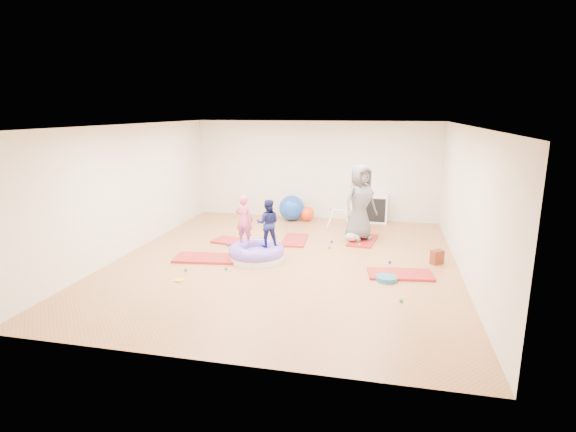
# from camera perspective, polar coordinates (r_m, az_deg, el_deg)

# --- Properties ---
(room) EXTENTS (7.01, 8.01, 2.81)m
(room) POSITION_cam_1_polar(r_m,az_deg,el_deg) (9.14, -0.40, 2.63)
(room) COLOR #9F7B4D
(room) RESTS_ON ground
(gym_mat_front_left) EXTENTS (1.36, 0.80, 0.05)m
(gym_mat_front_left) POSITION_cam_1_polar(r_m,az_deg,el_deg) (9.73, -10.44, -5.28)
(gym_mat_front_left) COLOR #9D351F
(gym_mat_front_left) RESTS_ON ground
(gym_mat_mid_left) EXTENTS (1.26, 0.80, 0.05)m
(gym_mat_mid_left) POSITION_cam_1_polar(r_m,az_deg,el_deg) (10.82, -6.43, -3.26)
(gym_mat_mid_left) COLOR #9D351F
(gym_mat_mid_left) RESTS_ON ground
(gym_mat_center_back) EXTENTS (0.63, 1.13, 0.05)m
(gym_mat_center_back) POSITION_cam_1_polar(r_m,az_deg,el_deg) (10.89, 0.83, -3.07)
(gym_mat_center_back) COLOR #9D351F
(gym_mat_center_back) RESTS_ON ground
(gym_mat_right) EXTENTS (1.29, 0.76, 0.05)m
(gym_mat_right) POSITION_cam_1_polar(r_m,az_deg,el_deg) (8.93, 14.07, -7.19)
(gym_mat_right) COLOR #9D351F
(gym_mat_right) RESTS_ON ground
(gym_mat_rear_right) EXTENTS (0.72, 1.21, 0.05)m
(gym_mat_rear_right) POSITION_cam_1_polar(r_m,az_deg,el_deg) (11.02, 9.47, -3.05)
(gym_mat_rear_right) COLOR #9D351F
(gym_mat_rear_right) RESTS_ON ground
(inflatable_cushion) EXTENTS (1.19, 1.19, 0.37)m
(inflatable_cushion) POSITION_cam_1_polar(r_m,az_deg,el_deg) (9.56, -4.03, -4.68)
(inflatable_cushion) COLOR white
(inflatable_cushion) RESTS_ON ground
(child_pink) EXTENTS (0.42, 0.30, 1.07)m
(child_pink) POSITION_cam_1_polar(r_m,az_deg,el_deg) (9.53, -5.59, -0.19)
(child_pink) COLOR #D24E73
(child_pink) RESTS_ON inflatable_cushion
(child_navy) EXTENTS (0.55, 0.46, 1.01)m
(child_navy) POSITION_cam_1_polar(r_m,az_deg,el_deg) (9.33, -2.57, -0.63)
(child_navy) COLOR #14194C
(child_navy) RESTS_ON inflatable_cushion
(adult_caregiver) EXTENTS (1.05, 1.02, 1.81)m
(adult_caregiver) POSITION_cam_1_polar(r_m,az_deg,el_deg) (10.81, 9.15, 1.73)
(adult_caregiver) COLOR #565656
(adult_caregiver) RESTS_ON gym_mat_rear_right
(infant) EXTENTS (0.36, 0.36, 0.21)m
(infant) POSITION_cam_1_polar(r_m,az_deg,el_deg) (10.78, 8.20, -2.64)
(infant) COLOR #A0C4EF
(infant) RESTS_ON gym_mat_rear_right
(ball_pit_balls) EXTENTS (4.18, 3.21, 0.07)m
(ball_pit_balls) POSITION_cam_1_polar(r_m,az_deg,el_deg) (9.57, 2.84, -5.35)
(ball_pit_balls) COLOR green
(ball_pit_balls) RESTS_ON ground
(exercise_ball_blue) EXTENTS (0.72, 0.72, 0.72)m
(exercise_ball_blue) POSITION_cam_1_polar(r_m,az_deg,el_deg) (12.84, 0.46, 1.02)
(exercise_ball_blue) COLOR #1640A2
(exercise_ball_blue) RESTS_ON ground
(exercise_ball_orange) EXTENTS (0.42, 0.42, 0.42)m
(exercise_ball_orange) POSITION_cam_1_polar(r_m,az_deg,el_deg) (12.82, 2.40, 0.30)
(exercise_ball_orange) COLOR red
(exercise_ball_orange) RESTS_ON ground
(infant_play_gym) EXTENTS (0.64, 0.61, 0.49)m
(infant_play_gym) POSITION_cam_1_polar(r_m,az_deg,el_deg) (12.16, 6.55, 0.07)
(infant_play_gym) COLOR white
(infant_play_gym) RESTS_ON ground
(cube_shelf) EXTENTS (0.77, 0.38, 0.77)m
(cube_shelf) POSITION_cam_1_polar(r_m,az_deg,el_deg) (12.84, 10.80, 0.89)
(cube_shelf) COLOR white
(cube_shelf) RESTS_ON ground
(balance_disc) EXTENTS (0.39, 0.39, 0.09)m
(balance_disc) POSITION_cam_1_polar(r_m,az_deg,el_deg) (8.61, 12.38, -7.77)
(balance_disc) COLOR #216C83
(balance_disc) RESTS_ON ground
(backpack) EXTENTS (0.30, 0.28, 0.29)m
(backpack) POSITION_cam_1_polar(r_m,az_deg,el_deg) (9.75, 18.39, -4.98)
(backpack) COLOR #C34722
(backpack) RESTS_ON ground
(yellow_toy) EXTENTS (0.19, 0.19, 0.03)m
(yellow_toy) POSITION_cam_1_polar(r_m,az_deg,el_deg) (8.66, -13.61, -7.92)
(yellow_toy) COLOR yellow
(yellow_toy) RESTS_ON ground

